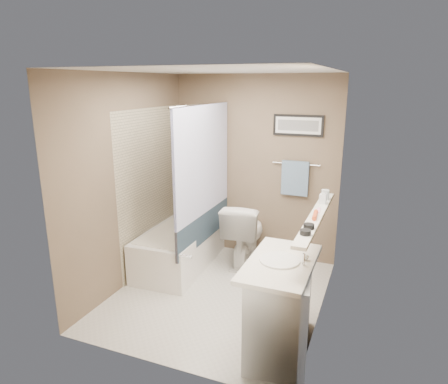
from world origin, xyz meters
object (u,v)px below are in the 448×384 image
at_px(bathtub, 181,246).
at_px(vanity, 280,308).
at_px(candle_bowl_far, 309,226).
at_px(soap_bottle, 323,197).
at_px(hair_brush_front, 315,215).
at_px(toilet, 244,233).
at_px(glass_jar, 325,195).
at_px(candle_bowl_near, 305,232).

relative_size(bathtub, vanity, 1.67).
xyz_separation_m(bathtub, vanity, (1.60, -1.19, 0.15)).
bearing_deg(candle_bowl_far, soap_bottle, 90.00).
bearing_deg(candle_bowl_far, hair_brush_front, 90.00).
distance_m(toilet, soap_bottle, 1.46).
bearing_deg(bathtub, glass_jar, -7.02).
distance_m(candle_bowl_near, soap_bottle, 0.92).
distance_m(bathtub, hair_brush_front, 2.13).
relative_size(candle_bowl_far, soap_bottle, 0.62).
distance_m(candle_bowl_far, glass_jar, 0.93).
xyz_separation_m(candle_bowl_near, soap_bottle, (0.00, 0.91, 0.05)).
height_order(bathtub, hair_brush_front, hair_brush_front).
height_order(bathtub, candle_bowl_far, candle_bowl_far).
distance_m(vanity, hair_brush_front, 0.88).
distance_m(bathtub, soap_bottle, 2.04).
bearing_deg(candle_bowl_far, vanity, -145.35).
height_order(bathtub, candle_bowl_near, candle_bowl_near).
xyz_separation_m(bathtub, hair_brush_front, (1.79, -0.75, 0.89)).
distance_m(candle_bowl_near, glass_jar, 1.08).
relative_size(toilet, hair_brush_front, 3.77).
distance_m(glass_jar, soap_bottle, 0.17).
xyz_separation_m(vanity, glass_jar, (0.19, 1.06, 0.77)).
distance_m(bathtub, vanity, 2.00).
distance_m(toilet, candle_bowl_near, 2.02).
bearing_deg(glass_jar, bathtub, 175.76).
distance_m(bathtub, toilet, 0.84).
bearing_deg(soap_bottle, toilet, 147.94).
bearing_deg(vanity, candle_bowl_far, 26.78).
xyz_separation_m(candle_bowl_near, glass_jar, (0.00, 1.08, 0.03)).
bearing_deg(bathtub, hair_brush_front, -25.68).
bearing_deg(glass_jar, hair_brush_front, -90.00).
bearing_deg(glass_jar, candle_bowl_near, -90.00).
relative_size(candle_bowl_near, candle_bowl_far, 1.00).
height_order(hair_brush_front, glass_jar, glass_jar).
height_order(bathtub, toilet, toilet).
bearing_deg(soap_bottle, candle_bowl_near, -90.00).
relative_size(bathtub, soap_bottle, 10.35).
xyz_separation_m(vanity, soap_bottle, (0.19, 0.89, 0.79)).
relative_size(bathtub, candle_bowl_far, 16.67).
bearing_deg(glass_jar, candle_bowl_far, -90.00).
xyz_separation_m(candle_bowl_near, hair_brush_front, (0.00, 0.46, 0.00)).
bearing_deg(candle_bowl_far, glass_jar, 90.00).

